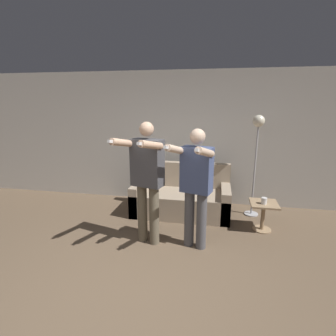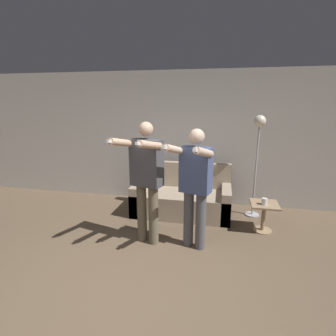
{
  "view_description": "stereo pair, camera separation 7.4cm",
  "coord_description": "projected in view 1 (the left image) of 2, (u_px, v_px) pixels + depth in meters",
  "views": [
    {
      "loc": [
        0.91,
        -2.14,
        2.01
      ],
      "look_at": [
        0.17,
        1.79,
        1.0
      ],
      "focal_mm": 28.0,
      "sensor_mm": 36.0,
      "label": 1
    },
    {
      "loc": [
        0.98,
        -2.12,
        2.01
      ],
      "look_at": [
        0.17,
        1.79,
        1.0
      ],
      "focal_mm": 28.0,
      "sensor_mm": 36.0,
      "label": 2
    }
  ],
  "objects": [
    {
      "name": "person_right",
      "position": [
        196.0,
        182.0,
        3.51
      ],
      "size": [
        0.6,
        0.75,
        1.68
      ],
      "rotation": [
        0.0,
        0.0,
        -0.29
      ],
      "color": "#56565B",
      "rests_on": "ground_plane"
    },
    {
      "name": "cup",
      "position": [
        264.0,
        201.0,
        4.07
      ],
      "size": [
        0.09,
        0.09,
        0.1
      ],
      "color": "white",
      "rests_on": "side_table"
    },
    {
      "name": "floor_lamp",
      "position": [
        257.0,
        140.0,
        4.48
      ],
      "size": [
        0.25,
        0.25,
        1.8
      ],
      "color": "#B2B2B7",
      "rests_on": "ground_plane"
    },
    {
      "name": "person_left",
      "position": [
        147.0,
        176.0,
        3.62
      ],
      "size": [
        0.62,
        0.75,
        1.76
      ],
      "rotation": [
        0.0,
        0.0,
        -0.26
      ],
      "color": "#6B604C",
      "rests_on": "ground_plane"
    },
    {
      "name": "ground_plane",
      "position": [
        120.0,
        303.0,
        2.69
      ],
      "size": [
        16.0,
        16.0,
        0.0
      ],
      "primitive_type": "plane",
      "color": "brown"
    },
    {
      "name": "cat",
      "position": [
        193.0,
        158.0,
        4.93
      ],
      "size": [
        0.41,
        0.15,
        0.19
      ],
      "color": "silver",
      "rests_on": "couch"
    },
    {
      "name": "couch",
      "position": [
        181.0,
        198.0,
        4.84
      ],
      "size": [
        1.74,
        0.84,
        0.89
      ],
      "color": "tan",
      "rests_on": "ground_plane"
    },
    {
      "name": "wall_back",
      "position": [
        171.0,
        138.0,
        5.26
      ],
      "size": [
        10.0,
        0.05,
        2.6
      ],
      "color": "beige",
      "rests_on": "ground_plane"
    },
    {
      "name": "side_table",
      "position": [
        263.0,
        211.0,
        4.16
      ],
      "size": [
        0.42,
        0.42,
        0.47
      ],
      "color": "#A38460",
      "rests_on": "ground_plane"
    }
  ]
}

